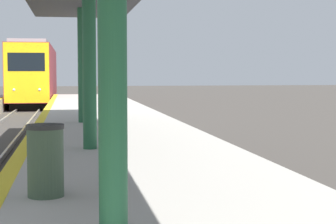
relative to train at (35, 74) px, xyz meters
name	(u,v)px	position (x,y,z in m)	size (l,w,h in m)	color
train	(35,74)	(0.00, 0.00, 0.00)	(2.87, 19.26, 4.68)	black
trash_bin	(45,160)	(2.33, -38.29, -1.03)	(0.51, 0.51, 0.98)	#384C38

